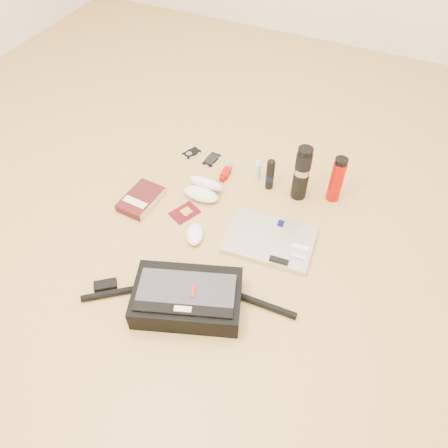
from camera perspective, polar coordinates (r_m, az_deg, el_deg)
The scene contains 14 objects.
ground at distance 1.88m, azimuth -1.65°, elevation -2.34°, with size 4.00×4.00×0.00m, color tan.
messenger_bag at distance 1.66m, azimuth -4.89°, elevation -9.56°, with size 0.79×0.37×0.11m.
laptop at distance 1.88m, azimuth 6.04°, elevation -2.09°, with size 0.39×0.29×0.04m.
book at distance 2.06m, azimuth -10.76°, elevation 3.18°, with size 0.15×0.22×0.04m.
passport at distance 2.00m, azimuth -5.15°, elevation 1.48°, with size 0.13×0.15×0.01m.
mouse at distance 1.89m, azimuth -3.85°, elevation -1.35°, with size 0.12×0.14×0.04m.
sunglasses_case at distance 2.05m, azimuth -2.72°, elevation 4.60°, with size 0.17×0.15×0.10m.
ipod at distance 2.30m, azimuth -4.26°, elevation 9.26°, with size 0.10×0.10×0.01m.
phone at distance 2.26m, azimuth -1.63°, elevation 8.44°, with size 0.09×0.11×0.01m.
inhaler at distance 2.17m, azimuth 0.27°, elevation 6.73°, with size 0.04×0.12×0.03m.
spray_bottle at distance 2.13m, azimuth 4.43°, elevation 6.99°, with size 0.04×0.04×0.11m.
aerosol_can at distance 2.07m, azimuth 6.05°, elevation 6.49°, with size 0.05×0.05×0.17m.
thermos_black at distance 2.01m, azimuth 10.11°, elevation 6.54°, with size 0.08×0.08×0.28m.
thermos_red at distance 2.04m, azimuth 14.51°, elevation 5.64°, with size 0.07×0.07×0.24m.
Camera 1 is at (0.55, -1.05, 1.46)m, focal length 35.00 mm.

